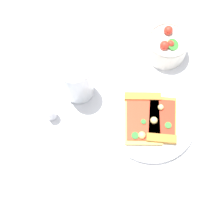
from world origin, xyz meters
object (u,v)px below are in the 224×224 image
object	(u,v)px
paper_napkin	(108,218)
pizza_slice_far	(143,116)
plate	(152,120)
soda_glass	(77,81)
salad_bowl	(167,45)
pepper_shaker	(50,111)
pizza_slice_near	(162,123)

from	to	relation	value
paper_napkin	pizza_slice_far	bearing A→B (deg)	99.96
plate	soda_glass	size ratio (longest dim) A/B	1.81
salad_bowl	pepper_shaker	xyz separation A→B (m)	(-0.17, -0.31, -0.00)
salad_bowl	paper_napkin	world-z (taller)	salad_bowl
paper_napkin	pepper_shaker	bearing A→B (deg)	150.21
salad_bowl	soda_glass	distance (m)	0.26
soda_glass	plate	bearing A→B (deg)	5.57
soda_glass	paper_napkin	bearing A→B (deg)	-46.53
pizza_slice_near	salad_bowl	distance (m)	0.21
soda_glass	pepper_shaker	size ratio (longest dim) A/B	1.90
plate	pizza_slice_near	size ratio (longest dim) A/B	1.61
soda_glass	paper_napkin	distance (m)	0.33
plate	pizza_slice_far	xyz separation A→B (m)	(-0.02, -0.01, 0.01)
plate	pizza_slice_near	bearing A→B (deg)	2.65
pizza_slice_far	soda_glass	xyz separation A→B (m)	(-0.18, -0.01, 0.04)
pizza_slice_near	pizza_slice_far	world-z (taller)	pizza_slice_far
pizza_slice_near	soda_glass	xyz separation A→B (m)	(-0.23, -0.02, 0.04)
pizza_slice_far	paper_napkin	size ratio (longest dim) A/B	1.07
plate	paper_napkin	distance (m)	0.26
plate	pepper_shaker	world-z (taller)	pepper_shaker
soda_glass	pizza_slice_near	bearing A→B (deg)	5.27
pizza_slice_near	salad_bowl	xyz separation A→B (m)	(-0.09, 0.20, 0.02)
salad_bowl	paper_napkin	bearing A→B (deg)	-79.87
plate	salad_bowl	world-z (taller)	salad_bowl
soda_glass	pepper_shaker	distance (m)	0.10
paper_napkin	pepper_shaker	world-z (taller)	pepper_shaker
pizza_slice_far	paper_napkin	world-z (taller)	pizza_slice_far
salad_bowl	paper_napkin	size ratio (longest dim) A/B	0.73
paper_napkin	pepper_shaker	distance (m)	0.29
pizza_slice_far	paper_napkin	xyz separation A→B (m)	(0.04, -0.25, -0.02)
pizza_slice_near	soda_glass	distance (m)	0.23
pepper_shaker	soda_glass	bearing A→B (deg)	75.23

